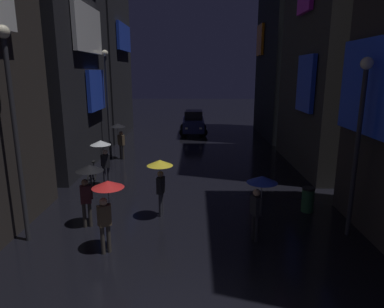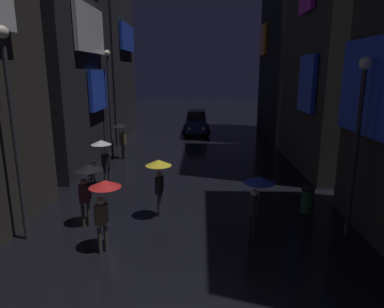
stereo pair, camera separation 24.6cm
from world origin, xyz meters
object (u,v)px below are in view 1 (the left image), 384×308
at_px(pedestrian_foreground_left_red, 107,197).
at_px(bicycle_parked_at_storefront, 92,176).
at_px(pedestrian_near_crossing_blue, 260,190).
at_px(car_distant, 193,123).
at_px(pedestrian_midstreet_centre_clear, 102,150).
at_px(pedestrian_midstreet_left_black, 119,131).
at_px(pedestrian_far_right_black, 88,179).
at_px(streetlamp_left_far, 107,93).
at_px(trash_bin, 308,199).
at_px(streetlamp_left_near, 13,115).
at_px(pedestrian_foreground_right_yellow, 160,172).
at_px(streetlamp_right_near, 359,128).

height_order(pedestrian_foreground_left_red, bicycle_parked_at_storefront, pedestrian_foreground_left_red).
height_order(pedestrian_near_crossing_blue, car_distant, pedestrian_near_crossing_blue).
height_order(pedestrian_midstreet_centre_clear, pedestrian_midstreet_left_black, same).
xyz_separation_m(pedestrian_near_crossing_blue, pedestrian_midstreet_left_black, (-6.37, 10.10, 0.00)).
distance_m(pedestrian_far_right_black, car_distant, 17.96).
bearing_deg(streetlamp_left_far, trash_bin, -41.49).
bearing_deg(streetlamp_left_near, pedestrian_midstreet_left_black, 86.15).
bearing_deg(pedestrian_foreground_right_yellow, pedestrian_foreground_left_red, -117.40).
distance_m(pedestrian_midstreet_centre_clear, streetlamp_right_near, 10.25).
distance_m(pedestrian_midstreet_centre_clear, bicycle_parked_at_storefront, 1.45).
distance_m(bicycle_parked_at_storefront, streetlamp_left_near, 6.41).
bearing_deg(streetlamp_left_near, pedestrian_foreground_right_yellow, 24.31).
bearing_deg(bicycle_parked_at_storefront, pedestrian_foreground_left_red, -69.22).
relative_size(streetlamp_left_far, trash_bin, 6.72).
bearing_deg(trash_bin, pedestrian_midstreet_centre_clear, 161.39).
relative_size(pedestrian_near_crossing_blue, streetlamp_right_near, 0.39).
bearing_deg(bicycle_parked_at_storefront, pedestrian_midstreet_left_black, 86.59).
relative_size(pedestrian_midstreet_centre_clear, streetlamp_left_far, 0.34).
xyz_separation_m(pedestrian_foreground_left_red, trash_bin, (6.62, 2.96, -1.20)).
xyz_separation_m(pedestrian_far_right_black, bicycle_parked_at_storefront, (-1.26, 4.36, -1.28)).
relative_size(pedestrian_foreground_left_red, pedestrian_midstreet_left_black, 1.00).
relative_size(pedestrian_foreground_right_yellow, pedestrian_foreground_left_red, 1.00).
relative_size(pedestrian_foreground_left_red, streetlamp_left_near, 0.34).
height_order(pedestrian_midstreet_left_black, pedestrian_far_right_black, same).
height_order(car_distant, streetlamp_left_near, streetlamp_left_near).
xyz_separation_m(pedestrian_midstreet_centre_clear, trash_bin, (8.27, -2.79, -1.20)).
bearing_deg(pedestrian_far_right_black, car_distant, 79.35).
bearing_deg(car_distant, bicycle_parked_at_storefront, -109.01).
bearing_deg(pedestrian_foreground_right_yellow, streetlamp_right_near, -11.99).
xyz_separation_m(pedestrian_midstreet_left_black, streetlamp_left_near, (-0.68, -10.05, 2.19)).
relative_size(pedestrian_midstreet_centre_clear, pedestrian_far_right_black, 1.00).
relative_size(pedestrian_foreground_right_yellow, pedestrian_midstreet_left_black, 1.00).
distance_m(pedestrian_foreground_right_yellow, streetlamp_left_near, 4.83).
bearing_deg(bicycle_parked_at_storefront, pedestrian_near_crossing_blue, -39.22).
distance_m(bicycle_parked_at_storefront, streetlamp_right_near, 11.20).
distance_m(pedestrian_near_crossing_blue, pedestrian_foreground_left_red, 4.41).
bearing_deg(pedestrian_foreground_left_red, pedestrian_midstreet_left_black, 100.62).
distance_m(pedestrian_foreground_right_yellow, bicycle_parked_at_storefront, 5.20).
distance_m(pedestrian_foreground_left_red, bicycle_parked_at_storefront, 6.55).
relative_size(pedestrian_midstreet_left_black, streetlamp_right_near, 0.39).
bearing_deg(trash_bin, car_distant, 104.83).
xyz_separation_m(pedestrian_midstreet_left_black, car_distant, (4.30, 8.61, -0.74)).
distance_m(pedestrian_foreground_left_red, pedestrian_midstreet_left_black, 10.87).
bearing_deg(bicycle_parked_at_storefront, streetlamp_left_near, -94.24).
xyz_separation_m(pedestrian_midstreet_centre_clear, pedestrian_near_crossing_blue, (6.02, -5.16, 0.00)).
height_order(pedestrian_near_crossing_blue, pedestrian_foreground_left_red, same).
bearing_deg(streetlamp_right_near, pedestrian_near_crossing_blue, -169.74).
xyz_separation_m(bicycle_parked_at_storefront, trash_bin, (8.90, -3.05, 0.08)).
height_order(bicycle_parked_at_storefront, streetlamp_right_near, streetlamp_right_near).
distance_m(bicycle_parked_at_storefront, car_distant, 14.06).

